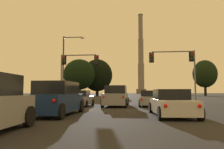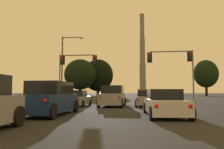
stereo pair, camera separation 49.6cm
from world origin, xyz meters
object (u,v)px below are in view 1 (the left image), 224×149
Objects in this scene: hatchback_left_lane_front at (80,99)px; suv_center_lane_front at (116,96)px; sedan_right_lane_front at (150,99)px; traffic_light_overhead_left at (73,66)px; sedan_right_lane_second at (171,103)px; traffic_light_overhead_right at (179,63)px; street_lamp at (66,62)px; smokestack at (141,62)px; suv_left_lane_second at (57,99)px.

hatchback_left_lane_front is 0.83× the size of suv_center_lane_front.
traffic_light_overhead_left is (-9.15, 6.68, 4.01)m from sedan_right_lane_front.
sedan_right_lane_second is at bearing -48.54° from hatchback_left_lane_front.
sedan_right_lane_front is at bearing -125.61° from traffic_light_overhead_right.
street_lamp is (-1.95, 3.21, 1.02)m from traffic_light_overhead_left.
hatchback_left_lane_front is at bearing -94.36° from smokestack.
sedan_right_lane_front is 1.00× the size of sedan_right_lane_second.
sedan_right_lane_front is 12.02m from traffic_light_overhead_left.
sedan_right_lane_front is 15.69m from street_lamp.
traffic_light_overhead_left reaches higher than suv_left_lane_second.
smokestack is (13.88, 137.69, 19.21)m from traffic_light_overhead_left.
suv_center_lane_front reaches higher than hatchback_left_lane_front.
smokestack is at bearing 83.29° from street_lamp.
traffic_light_overhead_right is 1.00× the size of traffic_light_overhead_left.
sedan_right_lane_front is at bearing -36.13° from traffic_light_overhead_left.
suv_left_lane_second is at bearing -86.71° from hatchback_left_lane_front.
sedan_right_lane_front is at bearing 56.62° from suv_left_lane_second.
suv_left_lane_second is 16.14m from traffic_light_overhead_left.
suv_center_lane_front is at bearing 1.24° from hatchback_left_lane_front.
street_lamp is at bearing 163.56° from traffic_light_overhead_right.
hatchback_left_lane_front is 0.44× the size of street_lamp.
suv_center_lane_front reaches higher than sedan_right_lane_second.
suv_left_lane_second is at bearing -74.13° from street_lamp.
smokestack is (0.82, 138.91, 19.17)m from traffic_light_overhead_right.
traffic_light_overhead_left is (-2.80, 7.60, 4.01)m from hatchback_left_lane_front.
smokestack is at bearing 87.97° from suv_center_lane_front.
smokestack is (4.25, 152.87, 23.21)m from sedan_right_lane_second.
hatchback_left_lane_front is 6.41m from sedan_right_lane_front.
sedan_right_lane_front is 10.44m from suv_left_lane_second.
suv_center_lane_front is 0.53× the size of street_lamp.
suv_center_lane_front is at bearing -53.15° from street_lamp.
suv_left_lane_second is at bearing -93.95° from smokestack.
hatchback_left_lane_front is 3.28m from suv_center_lane_front.
suv_center_lane_front is at bearing -162.30° from sedan_right_lane_front.
suv_center_lane_front is 10.37m from traffic_light_overhead_left.
sedan_right_lane_second is at bearing -103.80° from traffic_light_overhead_right.
smokestack is at bearing 90.88° from sedan_right_lane_front.
sedan_right_lane_second is at bearing 1.98° from suv_left_lane_second.
street_lamp reaches higher than suv_left_lane_second.
sedan_right_lane_front is (6.35, 0.92, 0.00)m from hatchback_left_lane_front.
sedan_right_lane_front is 0.78× the size of traffic_light_overhead_left.
smokestack reaches higher than suv_center_lane_front.
sedan_right_lane_second is 18.42m from traffic_light_overhead_left.
smokestack reaches higher than sedan_right_lane_front.
sedan_right_lane_second is (6.83, -7.58, 0.00)m from hatchback_left_lane_front.
street_lamp is at bearing 106.44° from suv_left_lane_second.
hatchback_left_lane_front is at bearing -177.16° from suv_center_lane_front.
hatchback_left_lane_front is 12.84m from street_lamp.
smokestack reaches higher than sedan_right_lane_second.
suv_center_lane_front is 0.80× the size of traffic_light_overhead_left.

